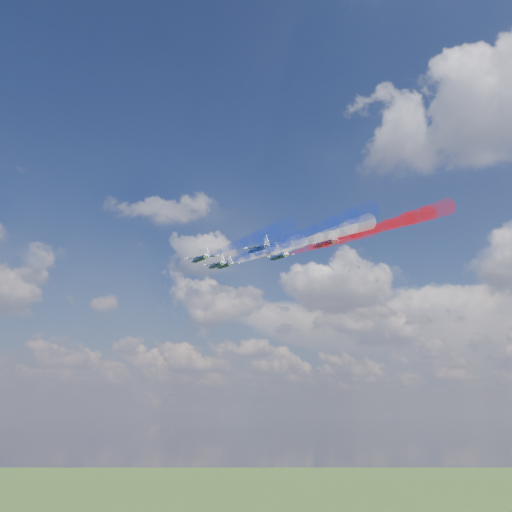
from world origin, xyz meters
The scene contains 16 objects.
jet_lead centered at (-20.86, 19.06, 134.60)m, with size 9.68×12.10×3.23m, color black, non-canonical shape.
trail_lead centered at (2.21, 9.98, 132.77)m, with size 4.03×39.03×4.03m, color white, non-canonical shape.
jet_inner_left centered at (-12.11, 5.74, 130.58)m, with size 9.68×12.10×3.23m, color black, non-canonical shape.
trail_inner_left centered at (10.96, -3.33, 128.75)m, with size 4.03×39.03×4.03m, color #1831CC, non-canonical shape.
jet_inner_right centered at (-3.06, 25.08, 135.74)m, with size 9.68×12.10×3.23m, color black, non-canonical shape.
trail_inner_right centered at (20.02, 16.01, 133.91)m, with size 4.03×39.03×4.03m, color red, non-canonical shape.
jet_outer_left centered at (-4.48, -9.13, 128.09)m, with size 9.68×12.10×3.23m, color black, non-canonical shape.
trail_outer_left centered at (18.59, -18.21, 126.26)m, with size 4.03×39.03×4.03m, color #1831CC, non-canonical shape.
jet_center_third centered at (3.42, 11.17, 132.62)m, with size 9.68×12.10×3.23m, color black, non-canonical shape.
trail_center_third centered at (26.50, 2.10, 130.79)m, with size 4.03×39.03×4.03m, color white, non-canonical shape.
jet_outer_right centered at (10.88, 29.64, 138.29)m, with size 9.68×12.10×3.23m, color black, non-canonical shape.
trail_outer_right centered at (33.95, 20.57, 136.46)m, with size 4.03×39.03×4.03m, color red, non-canonical shape.
jet_rear_left centered at (11.94, -4.22, 129.07)m, with size 9.68×12.10×3.23m, color black, non-canonical shape.
trail_rear_left centered at (35.01, -13.30, 127.24)m, with size 4.03×39.03×4.03m, color #1831CC, non-canonical shape.
jet_rear_right centered at (20.19, 15.72, 133.68)m, with size 9.68×12.10×3.23m, color black, non-canonical shape.
trail_rear_right centered at (43.26, 6.65, 131.85)m, with size 4.03×39.03×4.03m, color red, non-canonical shape.
Camera 1 is at (101.39, -117.13, 86.83)m, focal length 40.29 mm.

